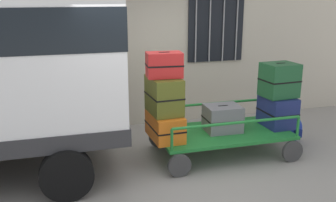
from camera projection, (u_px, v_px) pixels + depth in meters
ground_plane at (162, 166)px, 6.05m from camera, size 40.00×40.00×0.00m
building_wall at (132, 0)px, 7.42m from camera, size 12.00×0.37×5.00m
luggage_cart at (223, 135)px, 6.41m from camera, size 2.26×1.26×0.40m
cart_railing at (224, 115)px, 6.31m from camera, size 2.15×1.13×0.35m
suitcase_left_bottom at (165, 126)px, 6.05m from camera, size 0.49×0.78×0.41m
suitcase_left_middle at (164, 95)px, 5.96m from camera, size 0.49×0.70×0.57m
suitcase_left_top at (164, 65)px, 5.81m from camera, size 0.57×0.39×0.39m
suitcase_midleft_bottom at (223, 118)px, 6.37m from camera, size 0.60×0.49×0.44m
suitcase_center_bottom at (277, 111)px, 6.61m from camera, size 0.50×0.63×0.52m
suitcase_center_middle at (279, 80)px, 6.47m from camera, size 0.59×0.52×0.58m
backpack at (295, 130)px, 7.01m from camera, size 0.27×0.22×0.44m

